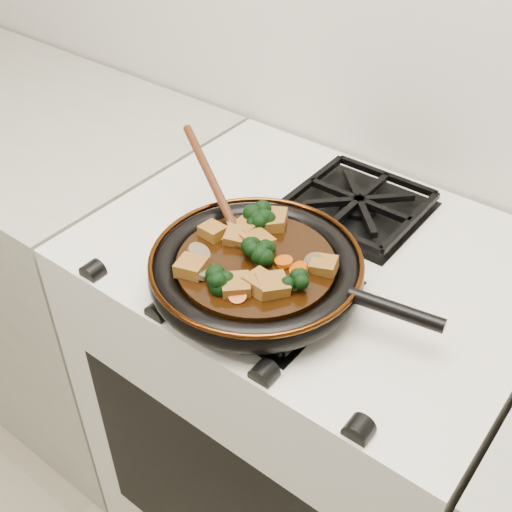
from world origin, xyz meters
The scene contains 32 objects.
stove centered at (0.00, 1.69, 0.45)m, with size 0.76×0.60×0.90m, color white.
burner_grate_front centered at (0.00, 1.55, 0.91)m, with size 0.23×0.23×0.03m, color black, non-canonical shape.
burner_grate_back centered at (0.00, 1.83, 0.91)m, with size 0.23×0.23×0.03m, color black, non-canonical shape.
skillet centered at (-0.01, 1.54, 0.94)m, with size 0.46×0.33×0.05m.
braising_sauce centered at (-0.02, 1.54, 0.95)m, with size 0.25×0.25×0.02m, color black.
tofu_cube_0 centered at (-0.04, 1.57, 0.97)m, with size 0.04×0.04×0.02m, color brown.
tofu_cube_1 centered at (-0.07, 1.59, 0.97)m, with size 0.04×0.03×0.02m, color brown.
tofu_cube_2 centered at (-0.08, 1.47, 0.97)m, with size 0.04×0.04×0.02m, color brown.
tofu_cube_3 centered at (-0.07, 1.56, 0.97)m, with size 0.04×0.04×0.02m, color brown.
tofu_cube_4 centered at (0.08, 1.59, 0.97)m, with size 0.04×0.03×0.02m, color brown.
tofu_cube_5 centered at (-0.11, 1.55, 0.97)m, with size 0.04×0.03×0.02m, color brown.
tofu_cube_6 centered at (0.04, 1.51, 0.97)m, with size 0.04×0.04×0.02m, color brown.
tofu_cube_7 centered at (0.02, 1.50, 0.97)m, with size 0.04×0.04×0.02m, color brown.
tofu_cube_8 centered at (0.00, 1.47, 0.97)m, with size 0.04×0.04×0.02m, color brown.
tofu_cube_9 centered at (-0.05, 1.63, 0.97)m, with size 0.04×0.04×0.02m, color brown.
tofu_cube_10 centered at (-0.05, 1.64, 0.97)m, with size 0.04×0.04×0.02m, color brown.
broccoli_floret_0 centered at (-0.07, 1.63, 0.97)m, with size 0.06×0.06×0.05m, color black, non-canonical shape.
broccoli_floret_1 centered at (-0.01, 1.54, 0.97)m, with size 0.06×0.06×0.05m, color black, non-canonical shape.
broccoli_floret_2 centered at (-0.02, 1.55, 0.97)m, with size 0.06×0.06×0.05m, color black, non-canonical shape.
broccoli_floret_3 centered at (0.06, 1.53, 0.97)m, with size 0.05×0.05×0.05m, color black, non-canonical shape.
broccoli_floret_4 centered at (-0.03, 1.47, 0.97)m, with size 0.06×0.06×0.05m, color black, non-canonical shape.
broccoli_floret_5 centered at (-0.07, 1.61, 0.97)m, with size 0.06×0.06×0.06m, color black, non-canonical shape.
carrot_coin_0 centered at (0.01, 1.46, 0.96)m, with size 0.03×0.03×0.01m, color #BB4305.
carrot_coin_1 centered at (0.02, 1.56, 0.96)m, with size 0.03×0.03×0.01m, color #BB4305.
carrot_coin_2 centered at (-0.06, 1.63, 0.96)m, with size 0.03×0.03×0.01m, color #BB4305.
carrot_coin_3 centered at (-0.10, 1.56, 0.96)m, with size 0.03×0.03×0.01m, color #BB4305.
carrot_coin_4 centered at (0.05, 1.56, 0.96)m, with size 0.03×0.03×0.01m, color #BB4305.
mushroom_slice_0 centered at (-0.09, 1.50, 0.97)m, with size 0.04×0.04×0.01m, color brown.
mushroom_slice_1 centered at (-0.09, 1.59, 0.97)m, with size 0.03×0.03×0.01m, color brown.
mushroom_slice_2 centered at (-0.06, 1.47, 0.97)m, with size 0.03×0.03×0.01m, color brown.
mushroom_slice_3 centered at (0.06, 1.59, 0.97)m, with size 0.03×0.03×0.01m, color brown.
wooden_spoon centered at (-0.14, 1.61, 0.98)m, with size 0.15×0.10×0.26m.
Camera 1 is at (0.44, 0.95, 1.59)m, focal length 45.00 mm.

